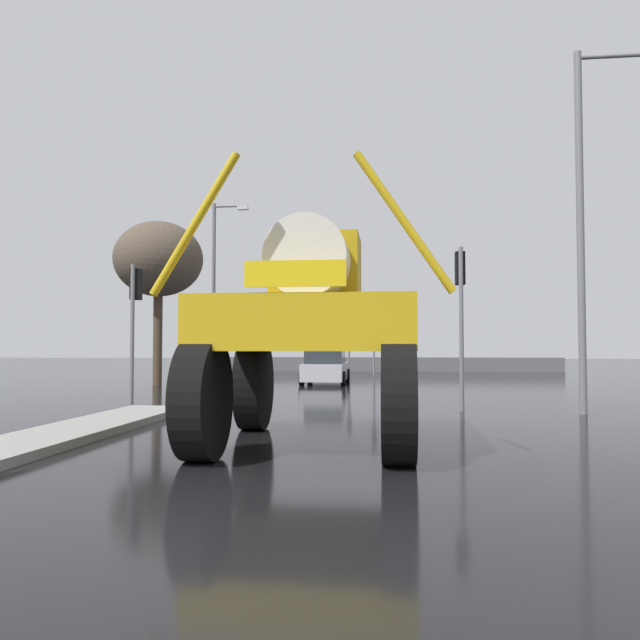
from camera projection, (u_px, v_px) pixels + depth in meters
ground_plane at (341, 391)px, 23.05m from camera, size 120.00×120.00×0.00m
median_island at (54, 437)px, 10.93m from camera, size 1.46×9.85×0.15m
oversize_sprayer at (314, 331)px, 10.65m from camera, size 4.31×5.17×4.39m
sedan_ahead at (326, 367)px, 27.32m from camera, size 1.90×4.11×1.52m
traffic_signal_near_left at (135, 303)px, 17.17m from camera, size 0.24×0.54×3.82m
traffic_signal_near_right at (460, 291)px, 16.17m from camera, size 0.24×0.54×4.13m
traffic_signal_far_left at (349, 333)px, 35.87m from camera, size 0.24×0.55×3.26m
traffic_signal_far_right at (374, 321)px, 35.72m from camera, size 0.24×0.55×4.15m
streetlight_near_right at (587, 211)px, 15.36m from camera, size 2.19×0.24×8.81m
streetlight_far_left at (216, 282)px, 29.93m from camera, size 1.73×0.24×8.36m
bare_tree_left at (158, 260)px, 26.26m from camera, size 3.64×3.64×6.76m
roadside_barrier at (364, 364)px, 40.73m from camera, size 24.72×0.24×0.90m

